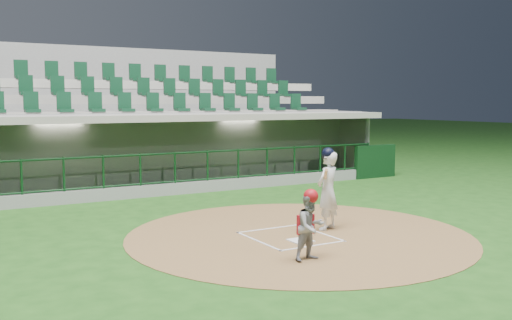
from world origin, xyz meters
The scene contains 8 objects.
ground centered at (0.00, 0.00, 0.00)m, with size 120.00×120.00×0.00m, color #1A4614.
dirt_circle centered at (0.30, -0.20, 0.01)m, with size 7.20×7.20×0.01m, color brown.
home_plate centered at (0.00, -0.70, 0.02)m, with size 0.43×0.43×0.02m, color white.
batter_box_chalk centered at (0.00, -0.30, 0.02)m, with size 1.55×1.80×0.01m.
dugout_structure centered at (0.01, 7.83, 0.96)m, with size 16.40×3.70×3.00m.
seating_deck centered at (0.00, 10.91, 1.42)m, with size 17.00×6.72×5.15m.
batter centered at (1.09, -0.13, 0.91)m, with size 0.91×0.95×1.79m.
catcher centered at (-0.62, -1.91, 0.63)m, with size 0.62×0.50×1.26m.
Camera 1 is at (-6.32, -9.92, 2.78)m, focal length 40.00 mm.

